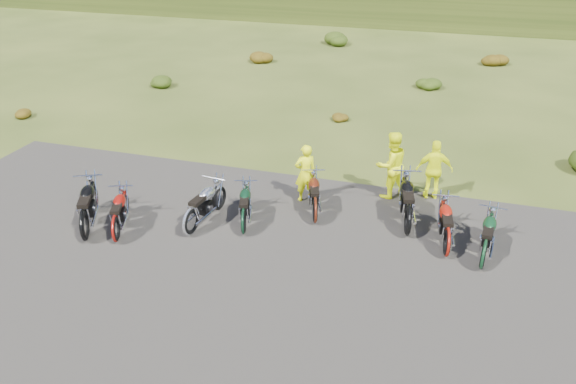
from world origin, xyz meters
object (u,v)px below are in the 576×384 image
(motorcycle_3, at_px, (192,235))
(person_middle, at_px, (305,174))
(motorcycle_0, at_px, (87,240))
(motorcycle_7, at_px, (481,268))

(motorcycle_3, xyz_separation_m, person_middle, (2.19, 2.58, 0.82))
(motorcycle_0, bearing_deg, motorcycle_7, -106.24)
(person_middle, bearing_deg, motorcycle_7, 123.38)
(motorcycle_0, bearing_deg, motorcycle_3, -93.42)
(motorcycle_7, distance_m, person_middle, 5.15)
(motorcycle_0, height_order, motorcycle_7, motorcycle_0)
(motorcycle_0, relative_size, person_middle, 1.37)
(motorcycle_0, height_order, person_middle, person_middle)
(motorcycle_0, distance_m, motorcycle_7, 9.37)
(motorcycle_0, relative_size, motorcycle_7, 1.14)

